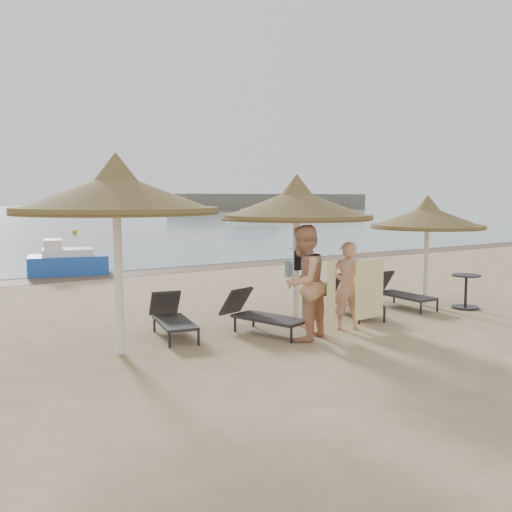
{
  "coord_description": "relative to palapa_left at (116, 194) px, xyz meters",
  "views": [
    {
      "loc": [
        -6.92,
        -8.52,
        2.54
      ],
      "look_at": [
        -0.54,
        1.2,
        1.32
      ],
      "focal_mm": 40.0,
      "sensor_mm": 36.0,
      "label": 1
    }
  ],
  "objects": [
    {
      "name": "towel_right",
      "position": [
        4.6,
        -0.96,
        -1.8
      ],
      "size": [
        0.8,
        0.09,
        1.13
      ],
      "rotation": [
        0.0,
        0.0,
        0.08
      ],
      "color": "yellow",
      "rests_on": "ground"
    },
    {
      "name": "lounger_far_left",
      "position": [
        1.25,
        0.72,
        -2.24
      ],
      "size": [
        0.88,
        1.75,
        0.75
      ],
      "rotation": [
        0.0,
        0.0,
        -0.2
      ],
      "color": "black",
      "rests_on": "ground"
    },
    {
      "name": "ground",
      "position": [
        3.81,
        -0.22,
        -2.58
      ],
      "size": [
        160.0,
        160.0,
        0.0
      ],
      "primitive_type": "plane",
      "color": "tan",
      "rests_on": "ground"
    },
    {
      "name": "bag_dark",
      "position": [
        3.7,
        0.02,
        -1.27
      ],
      "size": [
        0.27,
        0.09,
        0.38
      ],
      "rotation": [
        0.0,
        0.0,
        0.0
      ],
      "color": "black",
      "rests_on": "ground"
    },
    {
      "name": "lounger_near_right",
      "position": [
        5.3,
        0.33,
        -2.2
      ],
      "size": [
        1.13,
        1.95,
        0.83
      ],
      "rotation": [
        0.0,
        0.0,
        -0.3
      ],
      "color": "black",
      "rests_on": "ground"
    },
    {
      "name": "wet_sand_strip",
      "position": [
        3.81,
        9.18,
        -2.57
      ],
      "size": [
        200.0,
        1.6,
        0.01
      ],
      "primitive_type": "cube",
      "color": "brown",
      "rests_on": "ground"
    },
    {
      "name": "bag_patterned",
      "position": [
        3.7,
        0.36,
        -1.47
      ],
      "size": [
        0.28,
        0.16,
        0.34
      ],
      "rotation": [
        0.0,
        0.0,
        0.3
      ],
      "color": "silver",
      "rests_on": "ground"
    },
    {
      "name": "person_left",
      "position": [
        3.04,
        -0.89,
        -1.39
      ],
      "size": [
        1.29,
        1.09,
        2.37
      ],
      "primitive_type": "imported",
      "rotation": [
        0.0,
        0.0,
        3.56
      ],
      "color": "tan",
      "rests_on": "ground"
    },
    {
      "name": "lounger_far_right",
      "position": [
        6.78,
        0.33,
        -2.23
      ],
      "size": [
        0.62,
        1.75,
        0.78
      ],
      "rotation": [
        0.0,
        0.0,
        -0.02
      ],
      "color": "black",
      "rests_on": "ground"
    },
    {
      "name": "towel_left",
      "position": [
        3.39,
        -1.24,
        -1.74
      ],
      "size": [
        0.68,
        0.56,
        1.2
      ],
      "rotation": [
        0.0,
        0.0,
        0.68
      ],
      "color": "yellow",
      "rests_on": "ground"
    },
    {
      "name": "buoy_mid",
      "position": [
        7.81,
        30.38,
        -2.41
      ],
      "size": [
        0.33,
        0.33,
        0.33
      ],
      "primitive_type": "sphere",
      "color": "#F0A417",
      "rests_on": "ground"
    },
    {
      "name": "pedal_boat",
      "position": [
        1.89,
        10.18,
        -2.15
      ],
      "size": [
        2.75,
        2.01,
        1.15
      ],
      "rotation": [
        0.0,
        0.0,
        -0.24
      ],
      "color": "blue",
      "rests_on": "ground"
    },
    {
      "name": "lounger_near_left",
      "position": [
        2.71,
        0.01,
        -2.22
      ],
      "size": [
        1.05,
        1.86,
        0.79
      ],
      "rotation": [
        0.0,
        0.0,
        0.28
      ],
      "color": "black",
      "rests_on": "ground"
    },
    {
      "name": "palapa_center",
      "position": [
        3.7,
        0.18,
        -0.2
      ],
      "size": [
        3.01,
        3.01,
        2.98
      ],
      "rotation": [
        0.0,
        0.0,
        0.26
      ],
      "color": "white",
      "rests_on": "ground"
    },
    {
      "name": "side_table",
      "position": [
        7.91,
        -0.67,
        -2.21
      ],
      "size": [
        0.64,
        0.64,
        0.77
      ],
      "rotation": [
        0.0,
        0.0,
        0.29
      ],
      "color": "black",
      "rests_on": "ground"
    },
    {
      "name": "palapa_right",
      "position": [
        7.37,
        0.04,
        -0.52
      ],
      "size": [
        2.61,
        2.61,
        2.58
      ],
      "rotation": [
        0.0,
        0.0,
        -0.13
      ],
      "color": "white",
      "rests_on": "ground"
    },
    {
      "name": "person_right",
      "position": [
        4.25,
        -0.71,
        -1.6
      ],
      "size": [
        1.07,
        0.93,
        1.96
      ],
      "primitive_type": "imported",
      "rotation": [
        0.0,
        0.0,
        2.67
      ],
      "color": "tan",
      "rests_on": "ground"
    },
    {
      "name": "palapa_left",
      "position": [
        0.0,
        0.0,
        0.0
      ],
      "size": [
        3.26,
        3.26,
        3.23
      ],
      "rotation": [
        0.0,
        0.0,
        -0.03
      ],
      "color": "white",
      "rests_on": "ground"
    }
  ]
}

